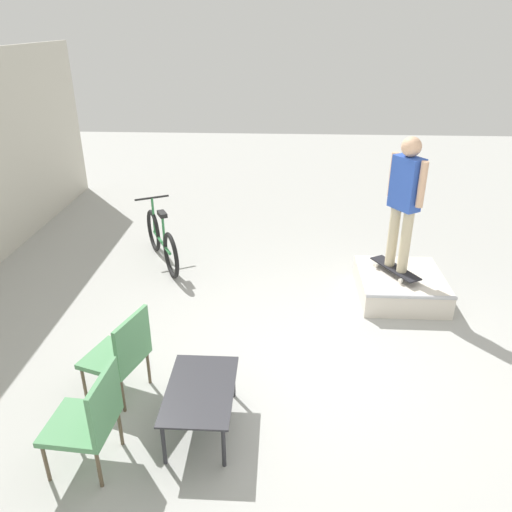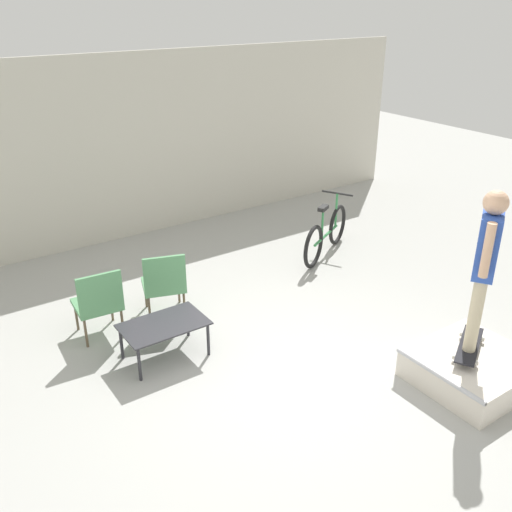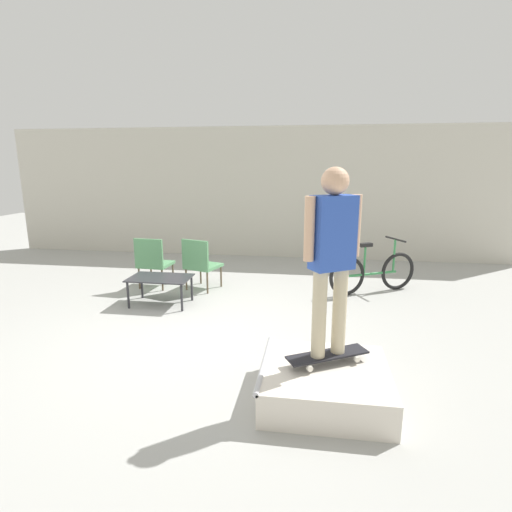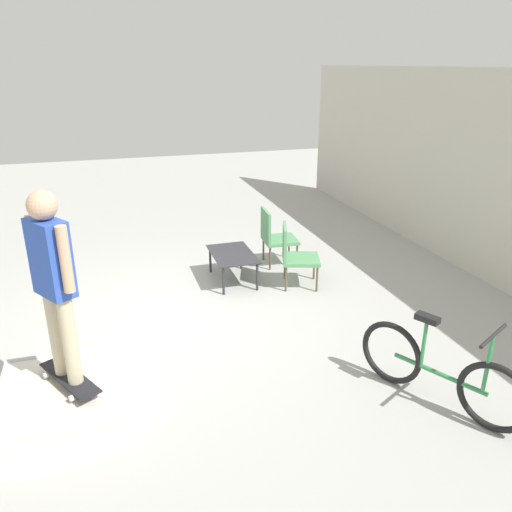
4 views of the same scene
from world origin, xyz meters
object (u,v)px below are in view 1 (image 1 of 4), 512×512
at_px(person_skater, 405,194).
at_px(patio_chair_left, 90,417).
at_px(skate_ramp_box, 400,286).
at_px(skateboard_on_ramp, 395,269).
at_px(coffee_table, 200,393).
at_px(patio_chair_right, 122,352).
at_px(bicycle, 162,241).

distance_m(person_skater, patio_chair_left, 4.31).
distance_m(skate_ramp_box, skateboard_on_ramp, 0.26).
xyz_separation_m(coffee_table, patio_chair_right, (0.41, 0.81, 0.11)).
height_order(patio_chair_left, patio_chair_right, same).
xyz_separation_m(skateboard_on_ramp, patio_chair_left, (-2.96, 2.99, 0.10)).
height_order(coffee_table, patio_chair_left, patio_chair_left).
height_order(coffee_table, patio_chair_right, patio_chair_right).
relative_size(coffee_table, bicycle, 0.62).
height_order(skateboard_on_ramp, patio_chair_right, patio_chair_right).
bearing_deg(bicycle, coffee_table, 170.80).
distance_m(skateboard_on_ramp, patio_chair_right, 3.66).
xyz_separation_m(person_skater, patio_chair_right, (-2.10, 3.00, -0.93)).
bearing_deg(skateboard_on_ramp, skate_ramp_box, -128.95).
bearing_deg(skate_ramp_box, patio_chair_right, 124.05).
bearing_deg(bicycle, patio_chair_left, 157.05).
bearing_deg(patio_chair_right, skateboard_on_ramp, 143.35).
distance_m(patio_chair_left, bicycle, 3.83).
xyz_separation_m(patio_chair_right, bicycle, (2.95, 0.30, -0.14)).
bearing_deg(skate_ramp_box, bicycle, 75.60).
relative_size(coffee_table, patio_chair_left, 1.04).
relative_size(person_skater, bicycle, 1.13).
xyz_separation_m(skate_ramp_box, person_skater, (0.02, 0.09, 1.26)).
distance_m(person_skater, bicycle, 3.57).
xyz_separation_m(skateboard_on_ramp, bicycle, (0.85, 3.29, -0.05)).
relative_size(skate_ramp_box, patio_chair_left, 1.29).
bearing_deg(coffee_table, patio_chair_left, 118.95).
bearing_deg(patio_chair_left, coffee_table, 123.40).
bearing_deg(bicycle, patio_chair_right, 158.26).
height_order(skate_ramp_box, person_skater, person_skater).
distance_m(coffee_table, bicycle, 3.54).
relative_size(coffee_table, patio_chair_right, 1.04).
xyz_separation_m(skateboard_on_ramp, coffee_table, (-2.51, 2.18, -0.01)).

